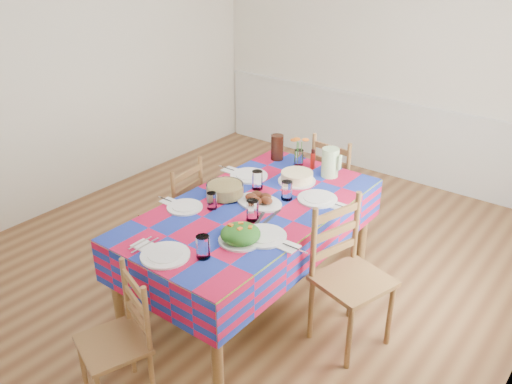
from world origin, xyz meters
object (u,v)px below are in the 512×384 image
(green_pitcher, at_px, (330,162))
(chair_left, at_px, (177,213))
(dining_table, at_px, (252,217))
(chair_right, at_px, (348,277))
(meat_platter, at_px, (259,200))
(chair_near, at_px, (119,341))
(chair_far, at_px, (337,185))
(tea_pitcher, at_px, (277,147))

(green_pitcher, height_order, chair_left, green_pitcher)
(dining_table, relative_size, chair_right, 1.97)
(meat_platter, xyz_separation_m, chair_right, (0.82, -0.06, -0.32))
(chair_near, distance_m, chair_right, 1.57)
(chair_right, bearing_deg, meat_platter, 101.85)
(chair_left, bearing_deg, chair_far, 140.60)
(green_pitcher, relative_size, chair_right, 0.23)
(chair_far, xyz_separation_m, chair_left, (-0.83, -1.31, -0.02))
(meat_platter, distance_m, green_pitcher, 0.78)
(chair_left, bearing_deg, dining_table, 82.62)
(chair_right, bearing_deg, tea_pitcher, 71.23)
(chair_near, relative_size, chair_far, 0.90)
(dining_table, height_order, chair_far, chair_far)
(dining_table, distance_m, chair_far, 1.34)
(chair_right, bearing_deg, chair_left, 106.19)
(chair_left, bearing_deg, meat_platter, 87.46)
(chair_near, distance_m, chair_left, 1.58)
(meat_platter, relative_size, chair_far, 0.37)
(chair_far, height_order, chair_left, chair_far)
(chair_left, distance_m, chair_right, 1.67)
(chair_near, relative_size, chair_right, 0.85)
(chair_far, bearing_deg, chair_right, 127.11)
(dining_table, xyz_separation_m, chair_left, (-0.84, 0.01, -0.24))
(dining_table, bearing_deg, chair_far, 90.16)
(chair_right, bearing_deg, chair_far, 48.61)
(chair_far, relative_size, chair_right, 0.95)
(tea_pitcher, height_order, chair_near, tea_pitcher)
(tea_pitcher, bearing_deg, dining_table, -65.68)
(meat_platter, xyz_separation_m, chair_far, (-0.02, 1.25, -0.35))
(dining_table, xyz_separation_m, chair_near, (0.01, -1.33, -0.28))
(tea_pitcher, relative_size, chair_far, 0.23)
(green_pitcher, distance_m, tea_pitcher, 0.56)
(green_pitcher, xyz_separation_m, tea_pitcher, (-0.56, 0.03, -0.01))
(chair_far, bearing_deg, chair_left, 62.03)
(chair_near, bearing_deg, chair_left, 142.08)
(dining_table, distance_m, chair_left, 0.87)
(tea_pitcher, bearing_deg, chair_near, -79.57)
(dining_table, height_order, tea_pitcher, tea_pitcher)
(chair_right, bearing_deg, dining_table, 106.84)
(green_pitcher, bearing_deg, dining_table, -101.82)
(green_pitcher, xyz_separation_m, chair_right, (0.66, -0.82, -0.41))
(chair_near, relative_size, chair_left, 0.93)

